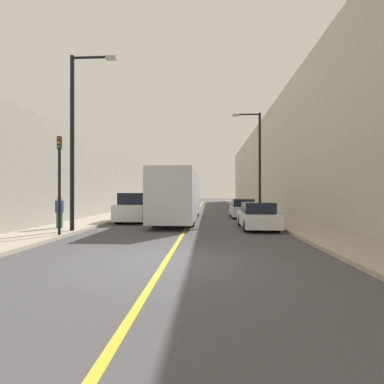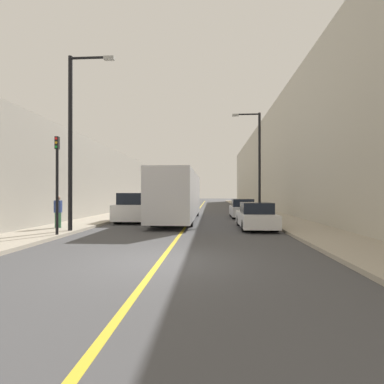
{
  "view_description": "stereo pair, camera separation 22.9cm",
  "coord_description": "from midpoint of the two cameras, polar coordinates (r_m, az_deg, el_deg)",
  "views": [
    {
      "loc": [
        1.21,
        -8.4,
        1.94
      ],
      "look_at": [
        -0.29,
        19.1,
        2.05
      ],
      "focal_mm": 28.0,
      "sensor_mm": 36.0,
      "label": 1
    },
    {
      "loc": [
        1.44,
        -8.39,
        1.94
      ],
      "look_at": [
        -0.29,
        19.1,
        2.05
      ],
      "focal_mm": 28.0,
      "sensor_mm": 36.0,
      "label": 2
    }
  ],
  "objects": [
    {
      "name": "street_lamp_right",
      "position": [
        24.64,
        12.13,
        6.34
      ],
      "size": [
        2.26,
        0.24,
        8.23
      ],
      "color": "black",
      "rests_on": "sidewalk_right"
    },
    {
      "name": "sidewalk_left",
      "position": [
        39.22,
        -8.32,
        -2.95
      ],
      "size": [
        2.85,
        72.0,
        0.14
      ],
      "primitive_type": "cube",
      "color": "#A89E8C",
      "rests_on": "ground"
    },
    {
      "name": "pedestrian",
      "position": [
        17.02,
        -24.29,
        -3.38
      ],
      "size": [
        0.36,
        0.23,
        1.65
      ],
      "color": "#336B47",
      "rests_on": "sidewalk_left"
    },
    {
      "name": "parked_suv_left",
      "position": [
        20.69,
        -10.94,
        -3.1
      ],
      "size": [
        1.92,
        4.83,
        1.95
      ],
      "color": "silver",
      "rests_on": "ground"
    },
    {
      "name": "building_row_left",
      "position": [
        40.01,
        -13.13,
        1.44
      ],
      "size": [
        4.0,
        72.0,
        6.19
      ],
      "primitive_type": "cube",
      "color": "gray",
      "rests_on": "ground"
    },
    {
      "name": "ground_plane",
      "position": [
        8.72,
        -5.86,
        -13.09
      ],
      "size": [
        200.0,
        200.0,
        0.0
      ],
      "primitive_type": "plane",
      "color": "#474749"
    },
    {
      "name": "road_center_line",
      "position": [
        38.47,
        1.15,
        -3.11
      ],
      "size": [
        0.16,
        72.0,
        0.01
      ],
      "primitive_type": "cube",
      "color": "gold",
      "rests_on": "ground"
    },
    {
      "name": "building_row_right",
      "position": [
        39.5,
        15.67,
        5.1
      ],
      "size": [
        4.0,
        72.0,
        11.19
      ],
      "primitive_type": "cube",
      "color": "#B7B2A3",
      "rests_on": "ground"
    },
    {
      "name": "traffic_light",
      "position": [
        14.21,
        -24.37,
        1.89
      ],
      "size": [
        0.16,
        0.18,
        4.26
      ],
      "color": "black",
      "rests_on": "sidewalk_left"
    },
    {
      "name": "bus",
      "position": [
        21.35,
        -2.66,
        -0.62
      ],
      "size": [
        2.47,
        12.89,
        3.34
      ],
      "color": "silver",
      "rests_on": "ground"
    },
    {
      "name": "car_right_near",
      "position": [
        16.71,
        11.98,
        -4.64
      ],
      "size": [
        1.77,
        4.55,
        1.44
      ],
      "color": "silver",
      "rests_on": "ground"
    },
    {
      "name": "car_right_mid",
      "position": [
        23.96,
        9.34,
        -3.26
      ],
      "size": [
        1.78,
        4.24,
        1.49
      ],
      "color": "silver",
      "rests_on": "ground"
    },
    {
      "name": "sidewalk_right",
      "position": [
        38.78,
        10.73,
        -2.98
      ],
      "size": [
        2.85,
        72.0,
        0.14
      ],
      "primitive_type": "cube",
      "color": "#A89E8C",
      "rests_on": "ground"
    },
    {
      "name": "street_lamp_left",
      "position": [
        15.72,
        -21.71,
        10.45
      ],
      "size": [
        2.26,
        0.24,
        8.41
      ],
      "color": "black",
      "rests_on": "sidewalk_left"
    }
  ]
}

